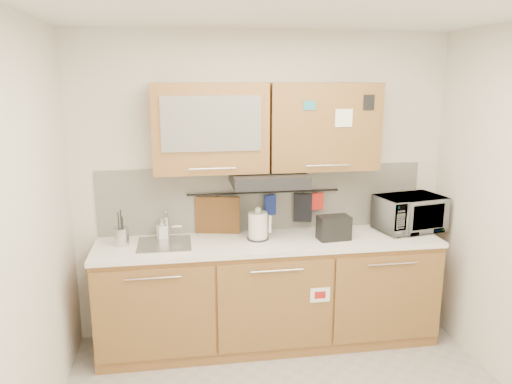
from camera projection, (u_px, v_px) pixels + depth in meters
name	position (u px, v px, depth m)	size (l,w,h in m)	color
ceiling	(313.00, 3.00, 2.57)	(3.20, 3.20, 0.00)	white
wall_back	(263.00, 187.00, 4.30)	(3.20, 3.20, 0.00)	silver
wall_left	(12.00, 258.00, 2.62)	(3.00, 3.00, 0.00)	silver
base_cabinet	(269.00, 298.00, 4.21)	(2.80, 0.64, 0.88)	olive
countertop	(269.00, 242.00, 4.10)	(2.82, 0.62, 0.04)	white
backsplash	(263.00, 198.00, 4.32)	(2.80, 0.02, 0.56)	silver
upper_cabinets	(267.00, 127.00, 4.01)	(1.82, 0.37, 0.70)	olive
range_hood	(268.00, 179.00, 4.04)	(0.60, 0.46, 0.10)	black
sink	(165.00, 244.00, 3.98)	(0.42, 0.40, 0.26)	silver
utensil_rail	(264.00, 192.00, 4.26)	(0.02, 0.02, 1.30)	black
utensil_crock	(122.00, 236.00, 3.95)	(0.13, 0.13, 0.29)	#B0B0B4
kettle	(258.00, 226.00, 4.09)	(0.20, 0.18, 0.28)	silver
toaster	(334.00, 227.00, 4.09)	(0.27, 0.18, 0.20)	black
microwave	(409.00, 213.00, 4.32)	(0.55, 0.37, 0.30)	#999999
soap_bottle	(162.00, 229.00, 4.10)	(0.08, 0.08, 0.17)	#999999
cutting_board	(218.00, 223.00, 4.25)	(0.38, 0.03, 0.47)	brown
oven_mitt	(270.00, 205.00, 4.28)	(0.11, 0.03, 0.18)	navy
dark_pouch	(303.00, 208.00, 4.33)	(0.16, 0.04, 0.25)	black
pot_holder	(317.00, 201.00, 4.34)	(0.12, 0.02, 0.15)	red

